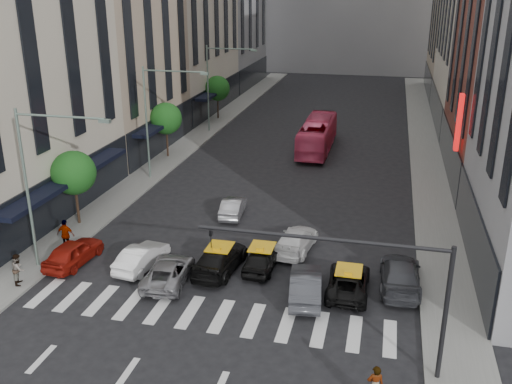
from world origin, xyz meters
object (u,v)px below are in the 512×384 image
Objects in this scene: car_white_front at (142,257)px; pedestrian_near at (18,269)px; car_red at (73,252)px; taxi_left at (220,259)px; streetlamp_mid at (157,108)px; taxi_center at (262,258)px; streetlamp_far at (216,77)px; streetlamp_near at (40,170)px; pedestrian_far at (66,235)px; bus at (317,135)px.

car_white_front is 2.38× the size of pedestrian_near.
car_red is 0.86× the size of taxi_left.
pedestrian_near reaches higher than car_red.
streetlamp_mid reaches higher than taxi_center.
streetlamp_mid is 5.25× the size of pedestrian_near.
streetlamp_far is at bearing -66.63° from taxi_center.
streetlamp_near is 1.81× the size of taxi_left.
bus is at bearing -115.19° from pedestrian_far.
taxi_left is at bearing -163.43° from car_white_front.
car_white_front is 0.82× the size of taxi_left.
bus is 6.39× the size of pedestrian_near.
bus is 31.91m from pedestrian_near.
pedestrian_near is at bearing 23.71° from taxi_center.
taxi_center is (11.49, -29.29, -5.23)m from streetlamp_far.
car_white_front is at bearing 170.36° from pedestrian_far.
streetlamp_near is at bearing 99.06° from pedestrian_far.
taxi_left reaches higher than car_white_front.
bus is at bearing 45.26° from streetlamp_mid.
streetlamp_far reaches higher than taxi_center.
car_red is 1.04× the size of car_white_front.
pedestrian_far reaches higher than car_red.
streetlamp_near is 5.37m from pedestrian_near.
taxi_center is at bearing -165.59° from car_red.
streetlamp_far is at bearing -91.06° from pedestrian_far.
streetlamp_far is 2.20× the size of car_white_front.
bus is (11.35, -4.55, -4.38)m from streetlamp_far.
streetlamp_near reaches higher than taxi_center.
streetlamp_far is 0.82× the size of bus.
pedestrian_far reaches higher than taxi_left.
car_white_front is at bearing -82.23° from pedestrian_near.
streetlamp_near is 30.02m from bus.
streetlamp_near is at bearing 15.24° from taxi_center.
car_white_front is at bearing -71.77° from streetlamp_mid.
car_red is 0.39× the size of bus.
pedestrian_far is (-0.36, -29.86, -4.79)m from streetlamp_far.
streetlamp_mid reaches higher than pedestrian_far.
streetlamp_mid is at bearing -64.16° from car_white_front.
streetlamp_mid is 0.82× the size of bus.
pedestrian_far is at bearing 3.98° from taxi_left.
taxi_center is (10.64, 1.86, -0.06)m from car_red.
streetlamp_mid is 16.00m from streetlamp_far.
pedestrian_near is at bearing 86.02° from pedestrian_far.
pedestrian_far is (-1.20, 1.29, 0.38)m from car_red.
taxi_left is 2.35m from taxi_center.
taxi_center is 2.05× the size of pedestrian_far.
car_red is 1.08× the size of taxi_center.
streetlamp_far is at bearing 90.00° from streetlamp_mid.
taxi_left reaches higher than taxi_center.
streetlamp_mid is at bearing -90.00° from streetlamp_far.
taxi_left is 2.89× the size of pedestrian_near.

